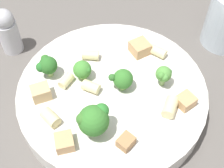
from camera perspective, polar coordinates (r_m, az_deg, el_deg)
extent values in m
plane|color=#5B5651|center=(0.48, 0.00, -3.45)|extent=(2.00, 2.00, 0.00)
cylinder|color=silver|center=(0.46, 0.00, -2.16)|extent=(0.27, 0.27, 0.04)
cylinder|color=beige|center=(0.45, 0.00, -1.01)|extent=(0.25, 0.25, 0.01)
torus|color=silver|center=(0.45, 0.00, -0.93)|extent=(0.27, 0.27, 0.00)
cylinder|color=#84AD60|center=(0.45, 9.17, 0.64)|extent=(0.01, 0.01, 0.01)
sphere|color=#569942|center=(0.44, 9.41, 1.83)|extent=(0.02, 0.02, 0.02)
sphere|color=#519440|center=(0.43, 9.64, 1.21)|extent=(0.01, 0.01, 0.01)
sphere|color=#4A8940|center=(0.44, 10.30, 2.20)|extent=(0.01, 0.01, 0.01)
sphere|color=#4D8F3B|center=(0.43, 8.97, 1.56)|extent=(0.01, 0.01, 0.01)
cylinder|color=#9EC175|center=(0.47, -11.29, 2.17)|extent=(0.01, 0.01, 0.01)
sphere|color=#2D6B28|center=(0.45, -11.58, 3.37)|extent=(0.03, 0.03, 0.03)
sphere|color=#286D2A|center=(0.45, -12.85, 3.01)|extent=(0.01, 0.01, 0.01)
sphere|color=#2E6A25|center=(0.46, -12.12, 4.48)|extent=(0.01, 0.01, 0.01)
cylinder|color=#93B766|center=(0.44, 1.97, -0.23)|extent=(0.01, 0.01, 0.01)
sphere|color=#387A2D|center=(0.43, 2.03, 0.93)|extent=(0.03, 0.03, 0.03)
sphere|color=#316A2B|center=(0.43, 2.74, 1.68)|extent=(0.01, 0.01, 0.01)
sphere|color=#32692B|center=(0.43, 0.76, 1.40)|extent=(0.01, 0.01, 0.01)
cylinder|color=#84AD60|center=(0.46, -5.57, 1.27)|extent=(0.01, 0.01, 0.01)
sphere|color=#478E38|center=(0.45, -5.70, 2.32)|extent=(0.03, 0.03, 0.03)
sphere|color=#3E9232|center=(0.45, -5.65, 3.47)|extent=(0.01, 0.01, 0.01)
sphere|color=#408C38|center=(0.44, -4.56, 2.62)|extent=(0.01, 0.01, 0.01)
cylinder|color=#9EC175|center=(0.40, -3.27, -8.20)|extent=(0.01, 0.01, 0.02)
sphere|color=#387A2D|center=(0.38, -3.41, -6.69)|extent=(0.04, 0.04, 0.04)
sphere|color=#307E2F|center=(0.38, -1.93, -4.91)|extent=(0.02, 0.02, 0.02)
sphere|color=#39702A|center=(0.38, -5.07, -6.56)|extent=(0.02, 0.02, 0.02)
cylinder|color=beige|center=(0.45, -8.38, 0.62)|extent=(0.02, 0.02, 0.01)
cylinder|color=beige|center=(0.42, -11.18, -6.06)|extent=(0.02, 0.03, 0.02)
cylinder|color=beige|center=(0.44, -3.85, -0.52)|extent=(0.02, 0.02, 0.02)
cylinder|color=beige|center=(0.42, 10.48, -4.43)|extent=(0.03, 0.02, 0.02)
cylinder|color=beige|center=(0.49, 8.30, 5.97)|extent=(0.02, 0.03, 0.01)
cylinder|color=beige|center=(0.48, -3.95, 5.28)|extent=(0.02, 0.03, 0.01)
cube|color=#A87A4C|center=(0.39, 2.56, -10.50)|extent=(0.02, 0.02, 0.01)
cube|color=tan|center=(0.49, 5.12, 6.62)|extent=(0.04, 0.04, 0.02)
cube|color=tan|center=(0.44, 13.32, -3.02)|extent=(0.03, 0.03, 0.02)
cube|color=tan|center=(0.40, -8.70, -10.46)|extent=(0.03, 0.03, 0.02)
cube|color=tan|center=(0.44, -12.87, -1.53)|extent=(0.03, 0.03, 0.02)
cylinder|color=silver|center=(0.56, -18.20, 8.24)|extent=(0.03, 0.03, 0.06)
sphere|color=#B7B7BC|center=(0.53, -19.24, 11.17)|extent=(0.03, 0.03, 0.03)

